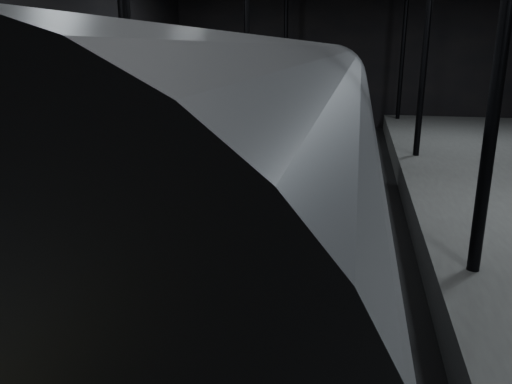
# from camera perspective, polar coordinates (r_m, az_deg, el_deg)

# --- Properties ---
(ground) EXTENTS (44.00, 44.00, 0.00)m
(ground) POSITION_cam_1_polar(r_m,az_deg,el_deg) (15.56, 6.33, -4.85)
(ground) COLOR black
(ground) RESTS_ON ground
(platform_left) EXTENTS (9.00, 43.80, 1.00)m
(platform_left) POSITION_cam_1_polar(r_m,az_deg,el_deg) (17.65, -18.64, -1.35)
(platform_left) COLOR #4D4D4B
(platform_left) RESTS_ON ground
(tactile_strip) EXTENTS (0.50, 43.80, 0.01)m
(tactile_strip) POSITION_cam_1_polar(r_m,az_deg,el_deg) (15.83, -5.34, -0.61)
(tactile_strip) COLOR olive
(tactile_strip) RESTS_ON platform_left
(track) EXTENTS (2.40, 43.00, 0.24)m
(track) POSITION_cam_1_polar(r_m,az_deg,el_deg) (15.54, 6.34, -4.61)
(track) COLOR #3F3328
(track) RESTS_ON ground
(train) EXTENTS (3.12, 20.83, 5.57)m
(train) POSITION_cam_1_polar(r_m,az_deg,el_deg) (11.68, 5.33, 3.99)
(train) COLOR #A9ABB1
(train) RESTS_ON ground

